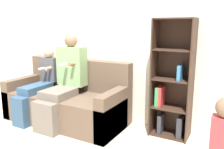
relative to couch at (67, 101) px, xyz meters
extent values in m
plane|color=beige|center=(0.16, -0.51, -0.30)|extent=(14.00, 14.00, 0.00)
cube|color=silver|center=(0.16, 0.44, 0.98)|extent=(10.00, 0.06, 2.55)
cube|color=brown|center=(0.00, -0.12, -0.08)|extent=(1.84, 0.66, 0.44)
cube|color=brown|center=(0.00, 0.29, 0.16)|extent=(1.84, 0.16, 0.91)
cube|color=brown|center=(-0.84, -0.12, 0.00)|extent=(0.15, 0.66, 0.60)
cube|color=brown|center=(0.84, -0.12, 0.00)|extent=(0.15, 0.66, 0.60)
cube|color=#70665B|center=(0.04, -0.51, -0.08)|extent=(0.37, 0.12, 0.44)
cube|color=#70665B|center=(0.04, -0.23, 0.19)|extent=(0.37, 0.45, 0.11)
cube|color=#84AD70|center=(0.04, 0.09, 0.54)|extent=(0.44, 0.20, 0.58)
sphere|color=#8C664C|center=(0.04, 0.09, 0.92)|extent=(0.19, 0.19, 0.19)
cylinder|color=#8C664C|center=(0.16, -0.06, 0.59)|extent=(0.05, 0.10, 0.05)
cube|color=white|center=(0.04, -0.11, 0.59)|extent=(0.05, 0.12, 0.02)
cube|color=#335170|center=(-0.44, -0.51, -0.08)|extent=(0.24, 0.12, 0.44)
cube|color=#335170|center=(-0.44, -0.19, 0.19)|extent=(0.24, 0.51, 0.11)
cube|color=#4C4C51|center=(-0.44, 0.13, 0.44)|extent=(0.28, 0.13, 0.38)
sphere|color=tan|center=(-0.44, 0.13, 0.71)|extent=(0.16, 0.16, 0.16)
cylinder|color=tan|center=(-0.36, 0.01, 0.48)|extent=(0.05, 0.10, 0.05)
cube|color=white|center=(-0.44, -0.04, 0.48)|extent=(0.05, 0.12, 0.02)
cube|color=#B73D42|center=(2.19, -0.59, 0.20)|extent=(0.21, 0.12, 0.37)
cube|color=#3D281E|center=(1.28, 0.25, 0.46)|extent=(0.02, 0.31, 1.52)
cube|color=#3D281E|center=(1.75, 0.25, 0.46)|extent=(0.02, 0.31, 1.52)
cube|color=#3D281E|center=(1.51, 0.39, 0.46)|extent=(0.49, 0.02, 1.52)
cube|color=#3D281E|center=(1.51, 0.25, -0.29)|extent=(0.46, 0.27, 0.02)
cube|color=#3D281E|center=(1.51, 0.25, 0.09)|extent=(0.46, 0.27, 0.02)
cube|color=#3D281E|center=(1.51, 0.25, 0.46)|extent=(0.46, 0.27, 0.02)
cube|color=#3D281E|center=(1.51, 0.25, 0.84)|extent=(0.46, 0.27, 0.02)
cube|color=#3D281E|center=(1.51, 0.25, 1.21)|extent=(0.46, 0.27, 0.02)
cube|color=#333338|center=(1.66, 0.25, -0.14)|extent=(0.06, 0.21, 0.27)
cube|color=#429956|center=(1.35, 0.25, 0.22)|extent=(0.05, 0.22, 0.25)
cube|color=teal|center=(1.61, 0.25, 0.56)|extent=(0.04, 0.22, 0.18)
cube|color=#333338|center=(1.40, 0.25, -0.15)|extent=(0.05, 0.18, 0.25)
cube|color=#C63838|center=(1.37, 0.25, 0.23)|extent=(0.07, 0.20, 0.26)
camera|label=1|loc=(2.26, -2.68, 1.14)|focal=38.00mm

